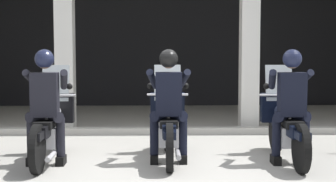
{
  "coord_description": "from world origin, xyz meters",
  "views": [
    {
      "loc": [
        -0.16,
        -7.27,
        1.59
      ],
      "look_at": [
        0.0,
        0.15,
        0.98
      ],
      "focal_mm": 54.91,
      "sensor_mm": 36.0,
      "label": 1
    }
  ],
  "objects_px": {
    "police_officer_center": "(169,96)",
    "police_officer_right": "(291,96)",
    "police_officer_left": "(45,97)",
    "motorcycle_left": "(50,126)",
    "motorcycle_center": "(168,124)",
    "motorcycle_right": "(286,125)"
  },
  "relations": [
    {
      "from": "motorcycle_center",
      "to": "police_officer_right",
      "type": "height_order",
      "value": "police_officer_right"
    },
    {
      "from": "motorcycle_left",
      "to": "police_officer_left",
      "type": "relative_size",
      "value": 1.29
    },
    {
      "from": "police_officer_left",
      "to": "motorcycle_left",
      "type": "bearing_deg",
      "value": 82.22
    },
    {
      "from": "police_officer_left",
      "to": "police_officer_right",
      "type": "xyz_separation_m",
      "value": [
        3.36,
        -0.03,
        0.0
      ]
    },
    {
      "from": "motorcycle_center",
      "to": "police_officer_right",
      "type": "relative_size",
      "value": 1.29
    },
    {
      "from": "police_officer_center",
      "to": "police_officer_left",
      "type": "bearing_deg",
      "value": 167.73
    },
    {
      "from": "motorcycle_left",
      "to": "motorcycle_right",
      "type": "bearing_deg",
      "value": -7.96
    },
    {
      "from": "motorcycle_left",
      "to": "police_officer_right",
      "type": "xyz_separation_m",
      "value": [
        3.36,
        -0.31,
        0.44
      ]
    },
    {
      "from": "police_officer_left",
      "to": "police_officer_right",
      "type": "relative_size",
      "value": 1.0
    },
    {
      "from": "motorcycle_left",
      "to": "motorcycle_center",
      "type": "distance_m",
      "value": 1.68
    },
    {
      "from": "motorcycle_center",
      "to": "motorcycle_right",
      "type": "height_order",
      "value": "same"
    },
    {
      "from": "police_officer_right",
      "to": "police_officer_left",
      "type": "bearing_deg",
      "value": 175.46
    },
    {
      "from": "police_officer_left",
      "to": "police_officer_center",
      "type": "xyz_separation_m",
      "value": [
        1.68,
        0.08,
        0.0
      ]
    },
    {
      "from": "police_officer_center",
      "to": "motorcycle_right",
      "type": "distance_m",
      "value": 1.75
    },
    {
      "from": "police_officer_center",
      "to": "police_officer_right",
      "type": "relative_size",
      "value": 1.0
    },
    {
      "from": "motorcycle_left",
      "to": "police_officer_center",
      "type": "height_order",
      "value": "police_officer_center"
    },
    {
      "from": "police_officer_left",
      "to": "police_officer_center",
      "type": "height_order",
      "value": "same"
    },
    {
      "from": "motorcycle_center",
      "to": "motorcycle_left",
      "type": "bearing_deg",
      "value": 167.73
    },
    {
      "from": "motorcycle_left",
      "to": "police_officer_right",
      "type": "relative_size",
      "value": 1.29
    },
    {
      "from": "police_officer_left",
      "to": "motorcycle_center",
      "type": "xyz_separation_m",
      "value": [
        1.68,
        0.36,
        -0.44
      ]
    },
    {
      "from": "police_officer_center",
      "to": "police_officer_right",
      "type": "height_order",
      "value": "same"
    },
    {
      "from": "police_officer_right",
      "to": "motorcycle_left",
      "type": "bearing_deg",
      "value": 170.63
    }
  ]
}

